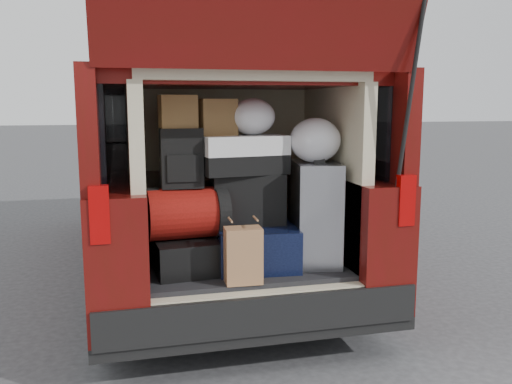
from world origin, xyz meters
TOP-DOWN VIEW (x-y plane):
  - ground at (0.00, 0.00)m, footprint 80.00×80.00m
  - minivan at (0.00, 1.86)m, footprint 1.90×5.35m
  - load_floor at (0.00, 0.28)m, footprint 1.24×1.05m
  - black_hardshell at (-0.38, 0.15)m, footprint 0.41×0.54m
  - navy_hardshell at (0.07, 0.16)m, footprint 0.54×0.64m
  - silver_roller at (0.46, 0.10)m, footprint 0.35×0.48m
  - kraft_bag at (-0.08, -0.19)m, footprint 0.22×0.14m
  - red_duffel at (-0.36, 0.13)m, footprint 0.51×0.35m
  - black_soft_case at (0.04, 0.20)m, footprint 0.47×0.30m
  - backpack at (-0.39, 0.14)m, footprint 0.25×0.15m
  - twotone_duffel at (0.00, 0.17)m, footprint 0.57×0.35m
  - grocery_sack_lower at (-0.40, 0.18)m, footprint 0.23×0.19m
  - grocery_sack_upper at (-0.16, 0.22)m, footprint 0.26×0.22m
  - plastic_bag_center at (0.07, 0.21)m, footprint 0.30×0.28m
  - plastic_bag_right at (0.45, 0.08)m, footprint 0.33×0.31m

SIDE VIEW (x-z plane):
  - ground at x=0.00m, z-range 0.00..0.00m
  - load_floor at x=0.00m, z-range 0.00..0.55m
  - black_hardshell at x=-0.38m, z-range 0.55..0.76m
  - navy_hardshell at x=0.07m, z-range 0.55..0.81m
  - kraft_bag at x=-0.08m, z-range 0.55..0.88m
  - silver_roller at x=0.46m, z-range 0.55..1.21m
  - minivan at x=0.00m, z-range -0.47..2.29m
  - red_duffel at x=-0.36m, z-range 0.76..1.07m
  - black_soft_case at x=0.04m, z-range 0.81..1.14m
  - backpack at x=-0.39m, z-range 1.07..1.43m
  - twotone_duffel at x=0.00m, z-range 1.14..1.38m
  - plastic_bag_right at x=0.45m, z-range 1.21..1.49m
  - grocery_sack_upper at x=-0.16m, z-range 1.38..1.61m
  - plastic_bag_center at x=0.07m, z-range 1.38..1.61m
  - grocery_sack_lower at x=-0.40m, z-range 1.43..1.63m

